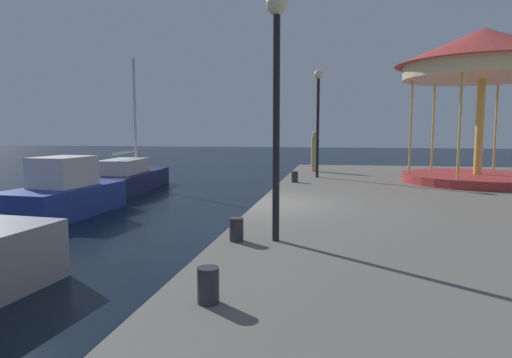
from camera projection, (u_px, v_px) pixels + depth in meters
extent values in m
plane|color=black|center=(257.00, 232.00, 11.92)|extent=(120.00, 120.00, 0.00)
cube|color=navy|center=(64.00, 201.00, 14.24)|extent=(2.27, 4.27, 0.92)
cube|color=beige|center=(63.00, 172.00, 14.18)|extent=(1.51, 1.92, 0.94)
cube|color=#4C6070|center=(81.00, 164.00, 15.04)|extent=(1.19, 0.19, 0.42)
cube|color=#19214C|center=(127.00, 182.00, 20.02)|extent=(2.57, 6.44, 0.82)
cube|color=beige|center=(123.00, 166.00, 19.59)|extent=(1.65, 2.88, 0.61)
cylinder|color=silver|center=(135.00, 115.00, 20.92)|extent=(0.12, 0.12, 5.16)
cylinder|color=silver|center=(125.00, 152.00, 19.70)|extent=(0.34, 2.83, 0.08)
cylinder|color=#B23333|center=(477.00, 178.00, 16.33)|extent=(5.23, 5.23, 0.30)
cylinder|color=gold|center=(480.00, 127.00, 16.13)|extent=(0.28, 0.28, 3.39)
cylinder|color=#F2E099|center=(483.00, 72.00, 15.92)|extent=(5.43, 5.43, 0.50)
cone|color=#C63D38|center=(484.00, 46.00, 15.83)|extent=(6.03, 6.03, 1.26)
cylinder|color=gold|center=(496.00, 127.00, 17.93)|extent=(0.08, 0.08, 3.39)
cylinder|color=gold|center=(433.00, 127.00, 18.35)|extent=(0.08, 0.08, 3.39)
cylinder|color=gold|center=(411.00, 127.00, 16.55)|extent=(0.08, 0.08, 3.39)
cylinder|color=gold|center=(460.00, 127.00, 14.34)|extent=(0.08, 0.08, 3.39)
cylinder|color=black|center=(276.00, 131.00, 7.53)|extent=(0.12, 0.12, 3.75)
sphere|color=#F9E5B2|center=(277.00, 4.00, 7.31)|extent=(0.36, 0.36, 0.36)
cylinder|color=black|center=(318.00, 129.00, 17.93)|extent=(0.12, 0.12, 3.90)
sphere|color=#F9E5B2|center=(319.00, 74.00, 17.70)|extent=(0.36, 0.36, 0.36)
cylinder|color=#2D2D33|center=(208.00, 285.00, 4.92)|extent=(0.24, 0.24, 0.40)
cylinder|color=#2D2D33|center=(236.00, 229.00, 7.69)|extent=(0.24, 0.24, 0.40)
cylinder|color=#2D2D33|center=(295.00, 177.00, 16.38)|extent=(0.24, 0.24, 0.40)
cylinder|color=tan|center=(315.00, 154.00, 20.68)|extent=(0.34, 0.34, 1.61)
sphere|color=tan|center=(315.00, 134.00, 20.58)|extent=(0.24, 0.24, 0.24)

